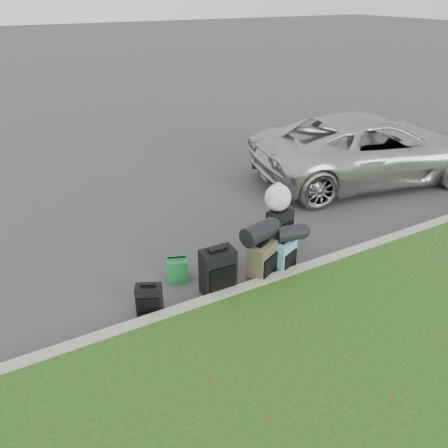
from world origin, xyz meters
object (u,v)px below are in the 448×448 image
suitcase_large_black_left (218,271)px  tote_navy (222,258)px  suitcase_teal (284,256)px  suitcase_large_black_right (279,228)px  suv (370,148)px  tote_green (177,269)px  suitcase_small_black (149,299)px  suitcase_olive (262,261)px

suitcase_large_black_left → tote_navy: suitcase_large_black_left is taller
suitcase_teal → suitcase_large_black_right: 0.84m
suv → suitcase_large_black_left: bearing=124.7°
suitcase_large_black_left → tote_green: suitcase_large_black_left is taller
tote_green → suitcase_large_black_right: bearing=23.4°
suitcase_small_black → suitcase_large_black_right: size_ratio=0.68×
suitcase_olive → tote_green: 1.32m
suitcase_small_black → suitcase_large_black_right: suitcase_large_black_right is taller
tote_green → tote_navy: bearing=20.2°
suitcase_olive → tote_green: size_ratio=1.73×
suv → suitcase_large_black_left: (-5.21, -2.24, -0.40)m
suitcase_teal → tote_green: size_ratio=1.52×
suitcase_small_black → tote_green: bearing=65.9°
suitcase_small_black → suitcase_teal: suitcase_teal is taller
suv → tote_navy: (-4.82, -1.65, -0.61)m
suitcase_small_black → suitcase_large_black_left: bearing=24.3°
suitcase_large_black_right → tote_green: size_ratio=1.83×
suitcase_teal → tote_navy: suitcase_teal is taller
suitcase_olive → tote_green: suitcase_olive is taller
suitcase_small_black → tote_green: suitcase_small_black is taller
suitcase_small_black → suitcase_olive: size_ratio=0.72×
tote_green → tote_navy: 0.80m
suitcase_small_black → suitcase_teal: 2.25m
suitcase_large_black_right → tote_green: bearing=172.8°
suv → suitcase_small_black: suv is taller
suitcase_olive → suitcase_teal: bearing=-26.1°
suv → suitcase_olive: 5.02m
suitcase_large_black_left → tote_navy: size_ratio=2.41×
suv → suitcase_large_black_right: 3.96m
suitcase_small_black → suitcase_large_black_left: suitcase_large_black_left is taller
suitcase_olive → suitcase_large_black_right: suitcase_large_black_right is taller
suitcase_small_black → tote_green: size_ratio=1.25×
suitcase_small_black → suitcase_large_black_left: (1.07, -0.02, 0.13)m
suitcase_small_black → tote_green: (0.66, 0.56, -0.04)m
suv → suitcase_teal: size_ratio=9.90×
suv → suitcase_large_black_right: bearing=124.6°
suitcase_large_black_right → tote_green: 2.01m
tote_navy → suitcase_large_black_right: bearing=-19.5°
suitcase_teal → tote_green: suitcase_teal is taller
suitcase_teal → suitcase_large_black_right: (0.41, 0.72, 0.06)m
suv → tote_navy: size_ratio=18.38×
suv → suitcase_teal: bearing=130.8°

